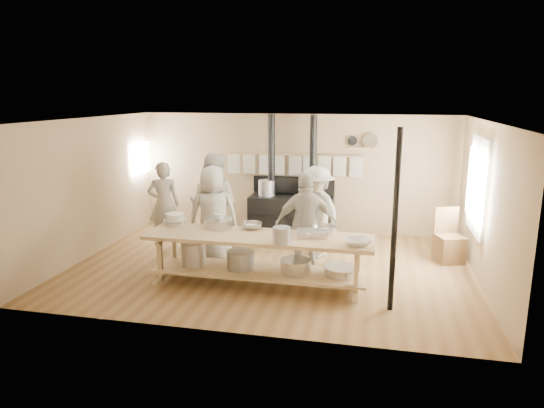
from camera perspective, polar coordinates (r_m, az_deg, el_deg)
name	(u,v)px	position (r m, az deg, el deg)	size (l,w,h in m)	color
ground	(271,267)	(8.74, -0.16, -7.39)	(7.00, 7.00, 0.00)	brown
room_shell	(271,177)	(8.32, -0.16, 3.15)	(7.00, 7.00, 7.00)	tan
window_right	(478,186)	(8.92, 23.09, 1.96)	(0.09, 1.50, 1.65)	beige
left_opening	(140,158)	(11.38, -15.23, 5.20)	(0.00, 0.90, 0.90)	white
stove	(291,211)	(10.58, 2.25, -0.85)	(1.90, 0.75, 2.60)	black
towel_rail	(294,163)	(10.66, 2.60, 4.87)	(3.00, 0.04, 0.47)	tan
back_wall_shelf	(363,143)	(10.50, 10.62, 7.05)	(0.63, 0.14, 0.32)	tan
prep_table	(258,255)	(7.75, -1.65, -6.03)	(3.60, 0.90, 0.85)	tan
support_post	(395,222)	(6.89, 14.26, -2.06)	(0.08, 0.08, 2.60)	black
cook_far_left	(164,204)	(9.92, -12.60, -0.05)	(0.63, 0.41, 1.73)	#B4B29F
cook_left	(213,206)	(9.08, -6.93, -0.25)	(0.95, 0.74, 1.96)	#B4B29F
cook_center	(213,215)	(8.74, -6.93, -1.32)	(0.88, 0.57, 1.80)	#B4B29F
cook_right	(306,225)	(8.09, 4.02, -2.46)	(1.05, 0.44, 1.79)	#B4B29F
cook_by_window	(317,212)	(9.11, 5.29, -0.94)	(1.12, 0.64, 1.73)	#B4B29F
chair	(449,246)	(9.51, 20.10, -4.67)	(0.58, 0.58, 0.98)	brown
bowl_white_a	(175,222)	(8.42, -11.37, -2.07)	(0.37, 0.37, 0.09)	white
bowl_steel_a	(252,226)	(7.98, -2.37, -2.58)	(0.34, 0.34, 0.11)	silver
bowl_white_b	(358,242)	(7.24, 10.05, -4.45)	(0.39, 0.39, 0.10)	white
bowl_steel_b	(324,230)	(7.78, 6.14, -3.02)	(0.38, 0.38, 0.12)	silver
roasting_pan	(311,233)	(7.59, 4.66, -3.46)	(0.45, 0.30, 0.10)	#B2B2B7
mixing_bowl_large	(219,223)	(8.10, -6.30, -2.24)	(0.48, 0.48, 0.15)	silver
bucket_galv	(282,235)	(7.21, 1.15, -3.69)	(0.27, 0.27, 0.25)	gray
deep_bowl_enamel	(175,219)	(8.41, -11.39, -1.74)	(0.31, 0.31, 0.19)	white
pitcher	(219,221)	(8.12, -6.25, -1.95)	(0.14, 0.14, 0.22)	white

